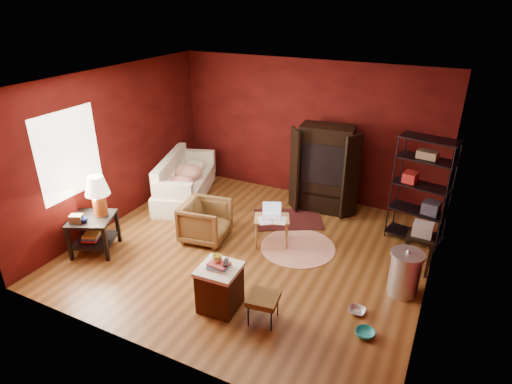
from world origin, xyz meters
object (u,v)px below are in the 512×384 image
laptop_desk (272,220)px  hamper (220,287)px  tv_armoire (325,168)px  wire_shelving (423,187)px  sofa (184,180)px  side_table (95,207)px  armchair (205,219)px

laptop_desk → hamper: bearing=-112.5°
laptop_desk → tv_armoire: size_ratio=0.42×
tv_armoire → wire_shelving: (1.81, -0.41, 0.13)m
sofa → laptop_desk: size_ratio=2.90×
side_table → wire_shelving: wire_shelving is taller
laptop_desk → wire_shelving: 2.56m
side_table → laptop_desk: 2.89m
hamper → tv_armoire: 3.49m
sofa → armchair: 1.77m
side_table → sofa: bearing=86.9°
armchair → hamper: (1.14, -1.44, -0.05)m
side_table → tv_armoire: (2.87, 3.04, 0.11)m
sofa → side_table: size_ratio=1.61×
armchair → side_table: (-1.41, -1.05, 0.40)m
armchair → wire_shelving: (3.27, 1.58, 0.64)m
hamper → tv_armoire: tv_armoire is taller
wire_shelving → sofa: bearing=-164.4°
sofa → hamper: sofa is taller
sofa → hamper: 3.60m
armchair → tv_armoire: 2.52m
side_table → hamper: 2.62m
side_table → tv_armoire: size_ratio=0.76×
laptop_desk → wire_shelving: wire_shelving is taller
laptop_desk → tv_armoire: (0.37, 1.62, 0.44)m
tv_armoire → hamper: bearing=-101.5°
sofa → armchair: bearing=-153.4°
tv_armoire → wire_shelving: bearing=-19.2°
armchair → tv_armoire: (1.46, 1.99, 0.50)m
hamper → laptop_desk: bearing=91.8°
side_table → tv_armoire: tv_armoire is taller
armchair → side_table: side_table is taller
armchair → wire_shelving: bearing=-73.0°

